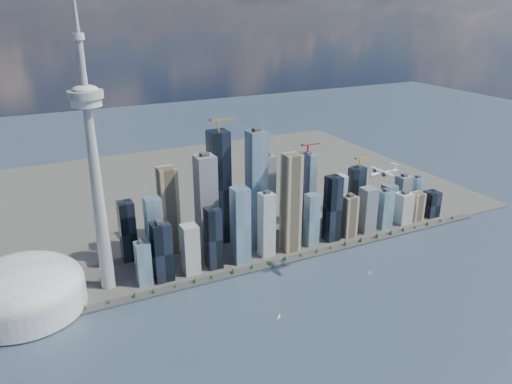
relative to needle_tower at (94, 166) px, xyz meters
name	(u,v)px	position (x,y,z in m)	size (l,w,h in m)	color
ground	(342,337)	(300.00, -310.00, -235.84)	(4000.00, 4000.00, 0.00)	#2E4352
seawall	(268,265)	(300.00, -60.00, -233.84)	(1100.00, 22.00, 4.00)	#383838
land	(192,193)	(300.00, 390.00, -234.34)	(1400.00, 900.00, 3.00)	#4C4C47
shoreline_trees	(268,262)	(300.00, -60.00, -227.06)	(960.53, 7.20, 8.80)	#3F2D1E
skyscraper_cluster	(274,207)	(359.61, 26.82, -151.37)	(736.00, 142.00, 271.27)	black
needle_tower	(94,166)	(0.00, 0.00, 0.00)	(56.00, 56.00, 550.50)	#A5A6A0
dome_stadium	(23,290)	(-140.00, -10.00, -196.40)	(200.00, 200.00, 86.00)	silver
airplane	(383,172)	(465.34, -181.97, -26.54)	(67.86, 59.92, 16.57)	silver
sailboat_west	(279,316)	(235.24, -222.43, -232.34)	(7.87, 3.69, 10.91)	white
sailboat_east	(370,273)	(461.82, -174.67, -232.52)	(7.39, 3.89, 10.34)	white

